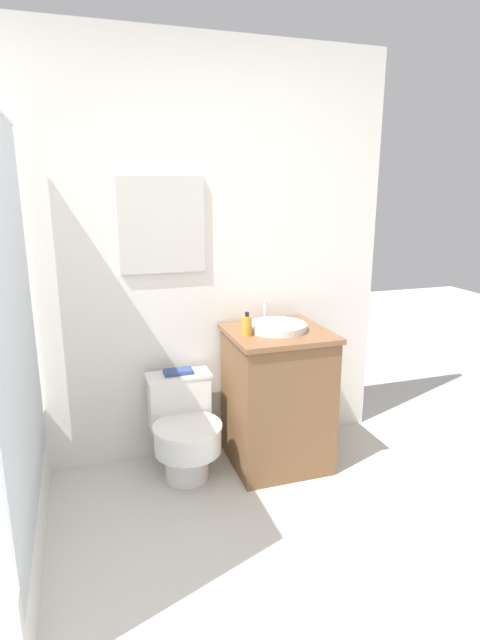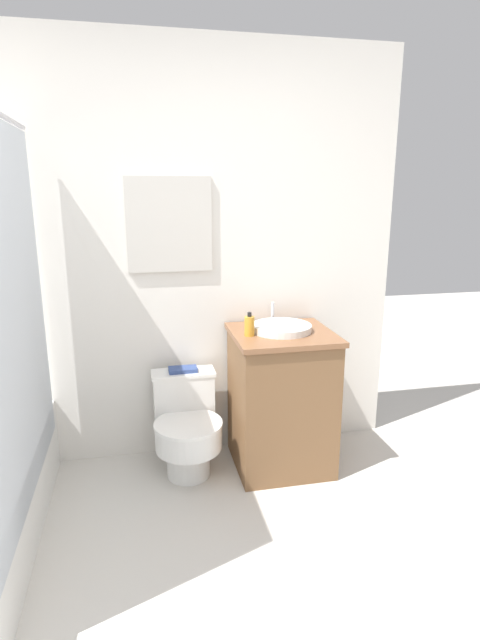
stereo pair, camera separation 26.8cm
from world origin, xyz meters
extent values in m
cube|color=white|center=(0.00, 1.83, 1.25)|extent=(3.34, 0.05, 2.50)
cube|color=beige|center=(0.25, 1.79, 1.46)|extent=(0.50, 0.02, 0.55)
cube|color=silver|center=(0.25, 1.79, 1.46)|extent=(0.47, 0.01, 0.52)
cube|color=silver|center=(-0.49, 1.06, 1.11)|extent=(0.01, 1.37, 1.68)
cylinder|color=white|center=(0.30, 1.49, 0.10)|extent=(0.26, 0.26, 0.20)
cylinder|color=white|center=(0.30, 1.44, 0.27)|extent=(0.38, 0.38, 0.14)
cylinder|color=white|center=(0.30, 1.44, 0.35)|extent=(0.40, 0.40, 0.02)
cube|color=white|center=(0.30, 1.67, 0.41)|extent=(0.36, 0.16, 0.32)
cube|color=white|center=(0.30, 1.67, 0.58)|extent=(0.38, 0.17, 0.02)
cube|color=brown|center=(0.87, 1.51, 0.41)|extent=(0.56, 0.54, 0.82)
cube|color=brown|center=(0.87, 1.51, 0.84)|extent=(0.59, 0.57, 0.03)
cylinder|color=white|center=(0.87, 1.53, 0.87)|extent=(0.35, 0.35, 0.04)
cylinder|color=silver|center=(0.87, 1.73, 0.92)|extent=(0.02, 0.02, 0.13)
cylinder|color=gold|center=(0.66, 1.47, 0.91)|extent=(0.06, 0.06, 0.11)
cylinder|color=black|center=(0.66, 1.47, 0.98)|extent=(0.02, 0.02, 0.02)
cube|color=#33477F|center=(0.30, 1.67, 0.60)|extent=(0.17, 0.10, 0.02)
camera|label=1|loc=(-0.21, -1.11, 1.66)|focal=28.00mm
camera|label=2|loc=(0.05, -1.18, 1.66)|focal=28.00mm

